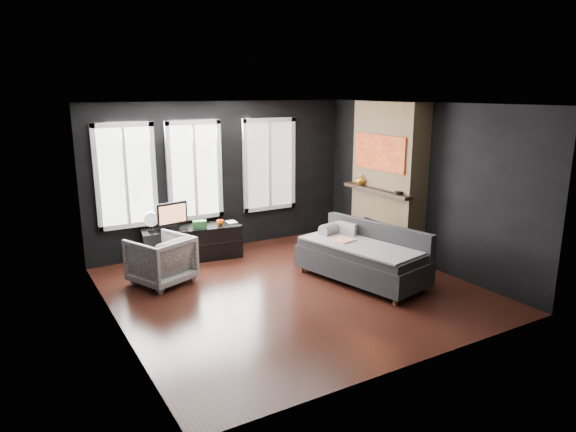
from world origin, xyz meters
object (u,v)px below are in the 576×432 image
monitor (172,214)px  mug (220,222)px  media_console (192,243)px  armchair (161,258)px  mantel_vase (361,180)px  book (227,217)px  sofa (362,254)px

monitor → mug: 0.84m
media_console → mug: mug is taller
armchair → mantel_vase: bearing=154.2°
book → sofa: bearing=-61.6°
monitor → book: monitor is taller
armchair → book: 1.70m
book → mantel_vase: size_ratio=1.13×
mug → mantel_vase: 2.62m
media_console → monitor: 0.63m
armchair → mantel_vase: mantel_vase is taller
monitor → mantel_vase: size_ratio=2.94×
sofa → mug: bearing=109.8°
monitor → book: 0.98m
media_console → mantel_vase: bearing=-12.5°
mug → mantel_vase: mantel_vase is taller
media_console → mantel_vase: 3.20m
media_console → monitor: (-0.30, 0.08, 0.55)m
mug → mantel_vase: bearing=-21.4°
media_console → book: bearing=3.6°
sofa → media_console: (-1.89, 2.33, -0.15)m
mug → sofa: bearing=-57.5°
armchair → monitor: size_ratio=1.42×
mug → book: size_ratio=0.55×
mantel_vase → book: bearing=155.4°
mug → book: book is taller
armchair → monitor: monitor is taller
armchair → mantel_vase: (3.64, -0.18, 0.91)m
sofa → monitor: 3.29m
sofa → book: (-1.24, 2.29, 0.26)m
armchair → book: (1.46, 0.82, 0.28)m
armchair → media_console: armchair is taller
book → media_console: bearing=175.8°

